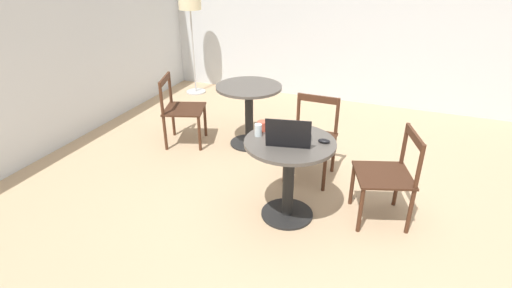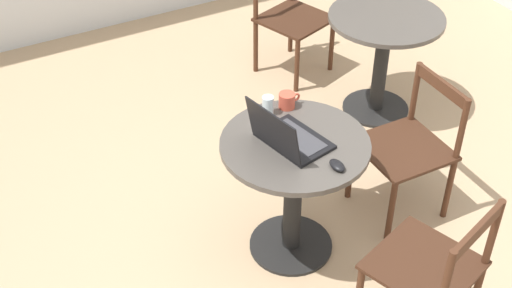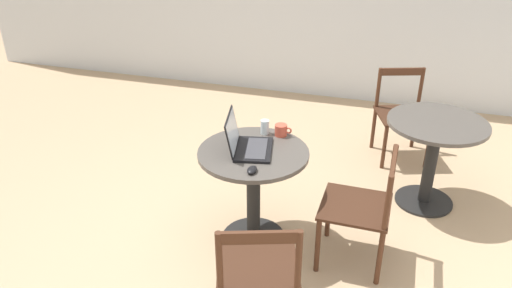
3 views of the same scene
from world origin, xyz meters
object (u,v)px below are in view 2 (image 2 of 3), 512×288
(chair_mid_back, at_px, (290,18))
(mouse, at_px, (337,165))
(chair_near_front, at_px, (432,270))
(drinking_glass, at_px, (268,105))
(cafe_table_mid, at_px, (383,44))
(laptop, at_px, (288,137))
(mug, at_px, (287,100))
(chair_near_right, at_px, (410,147))
(cafe_table_near, at_px, (294,174))

(chair_mid_back, distance_m, mouse, 2.12)
(chair_near_front, height_order, drinking_glass, drinking_glass)
(chair_near_front, bearing_deg, chair_mid_back, 74.29)
(cafe_table_mid, height_order, drinking_glass, drinking_glass)
(chair_near_front, height_order, chair_mid_back, same)
(laptop, bearing_deg, chair_near_front, -68.39)
(chair_mid_back, xyz_separation_m, drinking_glass, (-0.95, -1.36, 0.36))
(mug, bearing_deg, chair_mid_back, 58.33)
(mug, bearing_deg, laptop, -120.23)
(laptop, bearing_deg, chair_mid_back, 58.58)
(chair_near_front, height_order, laptop, laptop)
(chair_near_right, bearing_deg, mug, 154.88)
(laptop, bearing_deg, cafe_table_near, 1.64)
(chair_near_right, height_order, mug, chair_near_right)
(chair_near_front, relative_size, laptop, 2.03)
(cafe_table_mid, bearing_deg, chair_near_front, -119.62)
(laptop, xyz_separation_m, mug, (0.17, 0.29, -0.01))
(cafe_table_near, distance_m, drinking_glass, 0.38)
(chair_near_right, distance_m, chair_near_front, 0.93)
(cafe_table_mid, xyz_separation_m, mug, (-1.09, -0.58, 0.25))
(cafe_table_near, relative_size, drinking_glass, 7.25)
(chair_near_front, xyz_separation_m, chair_mid_back, (0.69, 2.44, 0.00))
(mouse, xyz_separation_m, drinking_glass, (-0.07, 0.55, 0.04))
(mug, distance_m, drinking_glass, 0.12)
(chair_near_right, height_order, drinking_glass, drinking_glass)
(cafe_table_mid, distance_m, laptop, 1.55)
(chair_near_front, bearing_deg, mouse, 110.28)
(chair_near_right, bearing_deg, chair_mid_back, 83.31)
(cafe_table_mid, height_order, chair_mid_back, chair_mid_back)
(mouse, relative_size, drinking_glass, 0.95)
(chair_mid_back, bearing_deg, mug, -121.67)
(chair_near_right, distance_m, chair_mid_back, 1.66)
(cafe_table_near, distance_m, chair_mid_back, 1.90)
(cafe_table_mid, distance_m, mug, 1.26)
(cafe_table_near, relative_size, chair_mid_back, 0.92)
(drinking_glass, bearing_deg, chair_near_front, -76.01)
(chair_mid_back, bearing_deg, laptop, -121.42)
(chair_near_right, relative_size, chair_near_front, 1.00)
(cafe_table_near, relative_size, chair_near_right, 0.92)
(chair_near_front, distance_m, drinking_glass, 1.17)
(chair_near_front, bearing_deg, drinking_glass, 103.99)
(chair_mid_back, xyz_separation_m, laptop, (-1.00, -1.64, 0.36))
(drinking_glass, bearing_deg, laptop, -99.36)
(chair_near_front, xyz_separation_m, mouse, (-0.20, 0.53, 0.32))
(cafe_table_mid, xyz_separation_m, mouse, (-1.14, -1.13, 0.22))
(mug, bearing_deg, drinking_glass, -177.63)
(chair_mid_back, xyz_separation_m, mouse, (-0.88, -1.90, 0.32))
(chair_near_front, height_order, mug, chair_near_front)
(mouse, height_order, mug, mug)
(chair_near_right, relative_size, laptop, 2.03)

